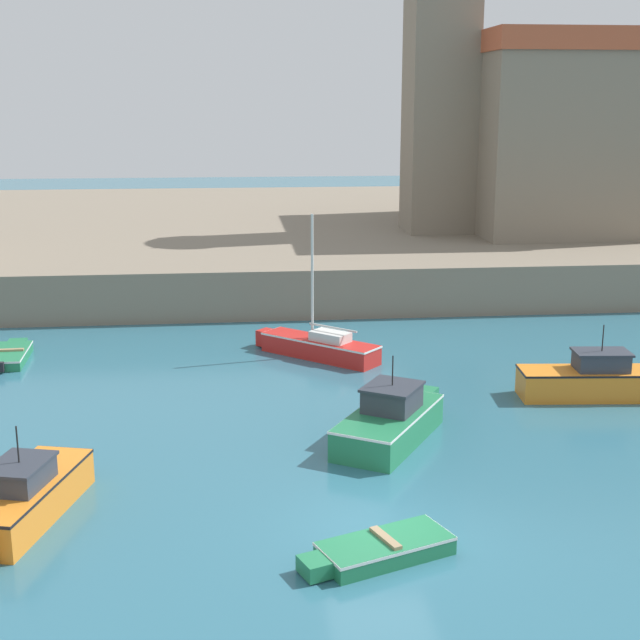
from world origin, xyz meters
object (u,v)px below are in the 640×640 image
at_px(dinghy_green_6, 381,549).
at_px(church, 535,125).
at_px(motorboat_green_3, 391,419).
at_px(dinghy_green_0, 10,355).
at_px(sailboat_red_7, 318,346).
at_px(motorboat_orange_2, 597,380).
at_px(motorboat_orange_1, 23,498).

xyz_separation_m(dinghy_green_6, church, (15.42, 35.86, 8.10)).
bearing_deg(church, motorboat_green_3, -115.72).
distance_m(dinghy_green_0, sailboat_red_7, 11.93).
distance_m(dinghy_green_0, motorboat_orange_2, 21.78).
height_order(dinghy_green_6, church, church).
relative_size(motorboat_orange_2, sailboat_red_7, 1.00).
distance_m(motorboat_orange_2, motorboat_green_3, 8.18).
bearing_deg(dinghy_green_6, motorboat_green_3, 77.80).
height_order(dinghy_green_0, motorboat_green_3, motorboat_green_3).
relative_size(dinghy_green_6, church, 0.21).
height_order(motorboat_orange_2, dinghy_green_6, motorboat_orange_2).
distance_m(motorboat_orange_1, dinghy_green_6, 8.59).
bearing_deg(dinghy_green_0, motorboat_green_3, -36.19).
relative_size(dinghy_green_6, sailboat_red_7, 0.65).
bearing_deg(sailboat_red_7, motorboat_orange_2, -33.13).
xyz_separation_m(dinghy_green_0, motorboat_orange_2, (20.76, -6.58, 0.40)).
height_order(motorboat_orange_1, church, church).
distance_m(dinghy_green_0, motorboat_green_3, 16.32).
distance_m(motorboat_green_3, church, 32.98).
xyz_separation_m(motorboat_orange_2, sailboat_red_7, (-8.86, 5.78, -0.15)).
xyz_separation_m(motorboat_green_3, sailboat_red_7, (-1.27, 8.84, -0.14)).
height_order(dinghy_green_0, dinghy_green_6, dinghy_green_6).
bearing_deg(dinghy_green_0, motorboat_orange_1, -75.85).
relative_size(dinghy_green_0, motorboat_green_3, 0.73).
bearing_deg(motorboat_green_3, motorboat_orange_2, 21.96).
bearing_deg(sailboat_red_7, motorboat_green_3, -81.83).
xyz_separation_m(motorboat_orange_1, motorboat_orange_2, (17.25, 7.35, 0.05)).
xyz_separation_m(motorboat_orange_1, church, (23.58, 33.18, 7.75)).
relative_size(motorboat_orange_1, sailboat_red_7, 0.94).
bearing_deg(motorboat_green_3, motorboat_orange_1, -156.05).
bearing_deg(sailboat_red_7, church, 52.86).
bearing_deg(dinghy_green_0, dinghy_green_6, -54.92).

